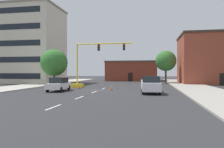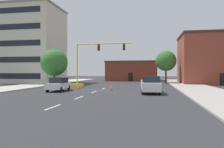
{
  "view_description": "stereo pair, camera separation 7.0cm",
  "coord_description": "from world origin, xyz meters",
  "px_view_note": "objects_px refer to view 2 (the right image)",
  "views": [
    {
      "loc": [
        6.76,
        -27.97,
        2.55
      ],
      "look_at": [
        0.67,
        5.42,
        2.1
      ],
      "focal_mm": 33.99,
      "sensor_mm": 36.0,
      "label": 1
    },
    {
      "loc": [
        6.82,
        -27.95,
        2.55
      ],
      "look_at": [
        0.67,
        5.42,
        2.1
      ],
      "focal_mm": 33.99,
      "sensor_mm": 36.0,
      "label": 2
    }
  ],
  "objects_px": {
    "tree_left_near": "(54,63)",
    "tree_right_far": "(166,61)",
    "traffic_cone_roadside_a": "(111,88)",
    "traffic_signal_gantry": "(85,73)",
    "traffic_cone_roadside_b": "(79,86)",
    "sedan_white_near_left": "(59,84)",
    "pickup_truck_white": "(150,85)"
  },
  "relations": [
    {
      "from": "traffic_signal_gantry",
      "to": "traffic_cone_roadside_a",
      "type": "relative_size",
      "value": 14.98
    },
    {
      "from": "sedan_white_near_left",
      "to": "pickup_truck_white",
      "type": "bearing_deg",
      "value": -2.04
    },
    {
      "from": "pickup_truck_white",
      "to": "sedan_white_near_left",
      "type": "xyz_separation_m",
      "value": [
        -11.54,
        0.41,
        -0.09
      ]
    },
    {
      "from": "traffic_signal_gantry",
      "to": "sedan_white_near_left",
      "type": "bearing_deg",
      "value": -103.92
    },
    {
      "from": "sedan_white_near_left",
      "to": "traffic_signal_gantry",
      "type": "bearing_deg",
      "value": 76.08
    },
    {
      "from": "pickup_truck_white",
      "to": "traffic_cone_roadside_a",
      "type": "bearing_deg",
      "value": 153.16
    },
    {
      "from": "traffic_signal_gantry",
      "to": "tree_right_far",
      "type": "height_order",
      "value": "tree_right_far"
    },
    {
      "from": "traffic_cone_roadside_b",
      "to": "tree_right_far",
      "type": "bearing_deg",
      "value": 51.57
    },
    {
      "from": "sedan_white_near_left",
      "to": "traffic_cone_roadside_b",
      "type": "distance_m",
      "value": 4.09
    },
    {
      "from": "pickup_truck_white",
      "to": "sedan_white_near_left",
      "type": "distance_m",
      "value": 11.55
    },
    {
      "from": "tree_right_far",
      "to": "sedan_white_near_left",
      "type": "height_order",
      "value": "tree_right_far"
    },
    {
      "from": "traffic_cone_roadside_a",
      "to": "tree_left_near",
      "type": "bearing_deg",
      "value": 150.38
    },
    {
      "from": "traffic_cone_roadside_a",
      "to": "traffic_cone_roadside_b",
      "type": "relative_size",
      "value": 0.87
    },
    {
      "from": "traffic_cone_roadside_a",
      "to": "sedan_white_near_left",
      "type": "bearing_deg",
      "value": -161.37
    },
    {
      "from": "tree_left_near",
      "to": "traffic_cone_roadside_b",
      "type": "relative_size",
      "value": 8.59
    },
    {
      "from": "tree_left_near",
      "to": "pickup_truck_white",
      "type": "bearing_deg",
      "value": -28.76
    },
    {
      "from": "tree_right_far",
      "to": "traffic_cone_roadside_a",
      "type": "bearing_deg",
      "value": -114.25
    },
    {
      "from": "tree_left_near",
      "to": "traffic_cone_roadside_a",
      "type": "relative_size",
      "value": 9.9
    },
    {
      "from": "tree_left_near",
      "to": "traffic_cone_roadside_b",
      "type": "bearing_deg",
      "value": -37.58
    },
    {
      "from": "tree_left_near",
      "to": "traffic_signal_gantry",
      "type": "bearing_deg",
      "value": -20.63
    },
    {
      "from": "tree_right_far",
      "to": "pickup_truck_white",
      "type": "height_order",
      "value": "tree_right_far"
    },
    {
      "from": "tree_right_far",
      "to": "sedan_white_near_left",
      "type": "xyz_separation_m",
      "value": [
        -14.74,
        -20.59,
        -3.84
      ]
    },
    {
      "from": "tree_left_near",
      "to": "sedan_white_near_left",
      "type": "bearing_deg",
      "value": -61.04
    },
    {
      "from": "pickup_truck_white",
      "to": "traffic_cone_roadside_a",
      "type": "relative_size",
      "value": 8.65
    },
    {
      "from": "traffic_signal_gantry",
      "to": "tree_right_far",
      "type": "distance_m",
      "value": 19.72
    },
    {
      "from": "tree_left_near",
      "to": "traffic_cone_roadside_a",
      "type": "distance_m",
      "value": 13.35
    },
    {
      "from": "tree_left_near",
      "to": "sedan_white_near_left",
      "type": "height_order",
      "value": "tree_left_near"
    },
    {
      "from": "traffic_signal_gantry",
      "to": "traffic_cone_roadside_b",
      "type": "xyz_separation_m",
      "value": [
        -0.11,
        -2.36,
        -1.91
      ]
    },
    {
      "from": "tree_left_near",
      "to": "tree_right_far",
      "type": "xyz_separation_m",
      "value": [
        19.45,
        12.08,
        0.71
      ]
    },
    {
      "from": "traffic_cone_roadside_a",
      "to": "tree_right_far",
      "type": "bearing_deg",
      "value": 65.75
    },
    {
      "from": "traffic_signal_gantry",
      "to": "pickup_truck_white",
      "type": "distance_m",
      "value": 12.05
    },
    {
      "from": "tree_right_far",
      "to": "traffic_cone_roadside_b",
      "type": "relative_size",
      "value": 9.39
    }
  ]
}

